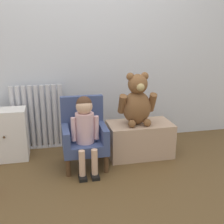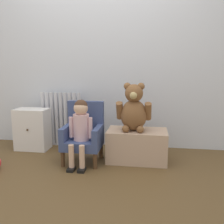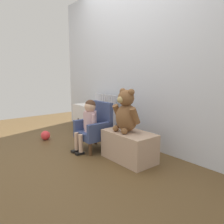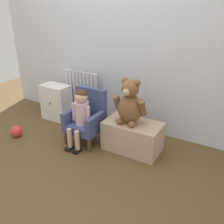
# 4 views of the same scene
# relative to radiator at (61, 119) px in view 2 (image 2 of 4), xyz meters

# --- Properties ---
(ground_plane) EXTENTS (6.00, 6.00, 0.00)m
(ground_plane) POSITION_rel_radiator_xyz_m (0.52, -1.04, -0.35)
(ground_plane) COLOR brown
(back_wall) EXTENTS (3.80, 0.05, 2.40)m
(back_wall) POSITION_rel_radiator_xyz_m (0.52, 0.12, 0.85)
(back_wall) COLOR silver
(back_wall) RESTS_ON ground_plane
(radiator) EXTENTS (0.56, 0.05, 0.71)m
(radiator) POSITION_rel_radiator_xyz_m (0.00, 0.00, 0.00)
(radiator) COLOR silver
(radiator) RESTS_ON ground_plane
(small_dresser) EXTENTS (0.41, 0.27, 0.52)m
(small_dresser) POSITION_rel_radiator_xyz_m (-0.31, -0.21, -0.09)
(small_dresser) COLOR silver
(small_dresser) RESTS_ON ground_plane
(child_armchair) EXTENTS (0.41, 0.39, 0.66)m
(child_armchair) POSITION_rel_radiator_xyz_m (0.44, -0.50, -0.05)
(child_armchair) COLOR #3B4977
(child_armchair) RESTS_ON ground_plane
(child_figure) EXTENTS (0.25, 0.35, 0.70)m
(child_figure) POSITION_rel_radiator_xyz_m (0.44, -0.61, 0.10)
(child_figure) COLOR beige
(child_figure) RESTS_ON ground_plane
(low_bench) EXTENTS (0.65, 0.37, 0.35)m
(low_bench) POSITION_rel_radiator_xyz_m (1.02, -0.41, -0.18)
(low_bench) COLOR tan
(low_bench) RESTS_ON ground_plane
(large_teddy_bear) EXTENTS (0.38, 0.27, 0.52)m
(large_teddy_bear) POSITION_rel_radiator_xyz_m (0.98, -0.43, 0.23)
(large_teddy_bear) COLOR brown
(large_teddy_bear) RESTS_ON low_bench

